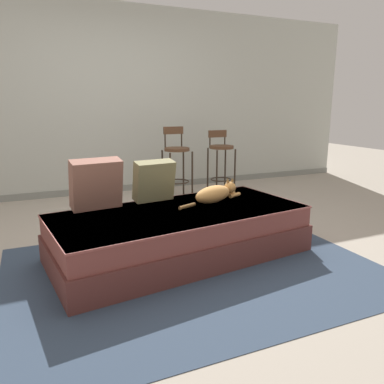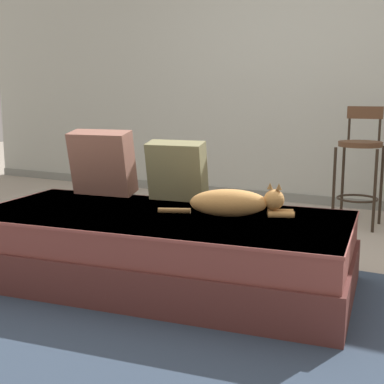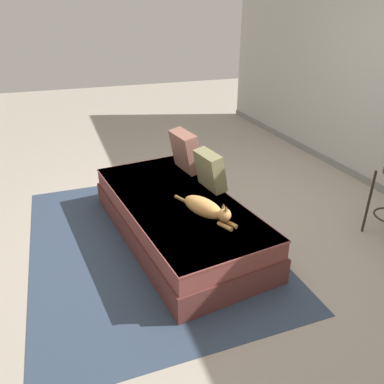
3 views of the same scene
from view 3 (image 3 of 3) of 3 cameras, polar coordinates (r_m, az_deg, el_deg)
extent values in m
plane|color=#A89E8E|center=(3.77, 3.52, -5.48)|extent=(16.00, 16.00, 0.00)
cube|color=#334256|center=(3.59, -6.90, -7.40)|extent=(2.80, 2.07, 0.01)
cube|color=brown|center=(3.59, -2.33, -5.08)|extent=(2.20, 1.23, 0.23)
cube|color=brown|center=(3.49, -2.39, -2.27)|extent=(2.16, 1.19, 0.17)
cube|color=brown|center=(3.46, -2.41, -1.12)|extent=(2.17, 1.20, 0.02)
cube|color=#936051|center=(4.00, -0.98, 6.27)|extent=(0.43, 0.27, 0.43)
cube|color=#847F56|center=(3.58, 2.78, 3.32)|extent=(0.38, 0.24, 0.37)
ellipsoid|color=tan|center=(3.15, 1.68, -2.29)|extent=(0.45, 0.32, 0.15)
sphere|color=tan|center=(2.99, 4.96, -3.53)|extent=(0.11, 0.11, 0.11)
cone|color=brown|center=(2.98, 4.82, -2.08)|extent=(0.03, 0.03, 0.04)
cone|color=brown|center=(2.94, 5.22, -2.52)|extent=(0.03, 0.03, 0.04)
cylinder|color=tan|center=(2.99, 5.04, -5.22)|extent=(0.14, 0.09, 0.04)
cylinder|color=tan|center=(3.03, 5.81, -4.81)|extent=(0.14, 0.09, 0.04)
cylinder|color=brown|center=(3.39, -1.54, -1.18)|extent=(0.18, 0.10, 0.03)
cylinder|color=#2D2319|center=(3.93, 25.34, -1.42)|extent=(0.02, 0.02, 0.65)
camera|label=1|loc=(4.49, -44.80, 9.56)|focal=35.00mm
camera|label=2|loc=(2.30, -59.96, -11.94)|focal=50.00mm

